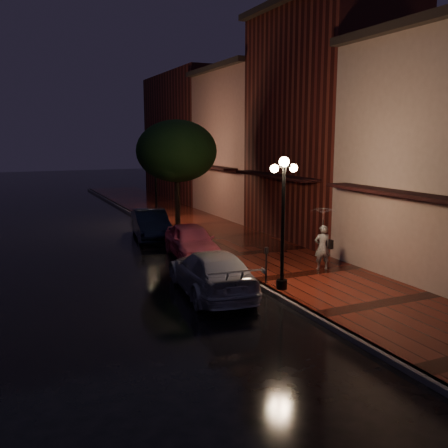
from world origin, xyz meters
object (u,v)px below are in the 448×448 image
street_tree (177,153)px  woman_with_umbrella (323,228)px  navy_car (151,224)px  streetlamp_near (283,215)px  pink_car (192,241)px  parking_meter (266,262)px  streetlamp_far (156,180)px  silver_car (212,272)px

street_tree → woman_with_umbrella: (2.38, -9.51, -2.53)m
street_tree → navy_car: size_ratio=1.30×
streetlamp_near → woman_with_umbrella: (2.64, 1.48, -0.88)m
street_tree → pink_car: bearing=-103.1°
pink_car → navy_car: bearing=101.2°
street_tree → parking_meter: bearing=-92.6°
navy_car → woman_with_umbrella: woman_with_umbrella is taller
streetlamp_far → woman_with_umbrella: streetlamp_far is taller
streetlamp_near → parking_meter: 1.83m
streetlamp_far → silver_car: streetlamp_far is taller
navy_car → silver_car: 9.57m
streetlamp_far → woman_with_umbrella: bearing=-78.1°
streetlamp_near → parking_meter: bearing=106.0°
woman_with_umbrella → parking_meter: 3.05m
parking_meter → silver_car: bearing=168.7°
streetlamp_far → parking_meter: bearing=-90.9°
streetlamp_near → street_tree: size_ratio=0.74×
woman_with_umbrella → pink_car: bearing=-32.6°
streetlamp_near → street_tree: street_tree is taller
streetlamp_far → silver_car: size_ratio=0.87×
street_tree → woman_with_umbrella: 10.13m
streetlamp_near → navy_car: streetlamp_near is taller
street_tree → streetlamp_far: bearing=94.9°
parking_meter → streetlamp_far: bearing=84.1°
streetlamp_far → navy_car: 4.24m
street_tree → silver_car: bearing=-103.2°
streetlamp_far → silver_car: (-2.11, -13.10, -1.88)m
streetlamp_far → navy_car: (-1.38, -3.55, -1.87)m
silver_car → parking_meter: silver_car is taller
navy_car → parking_meter: (1.18, -9.75, 0.19)m
woman_with_umbrella → parking_meter: bearing=33.1°
silver_car → parking_meter: 1.94m
streetlamp_near → navy_car: size_ratio=0.97×
streetlamp_near → woman_with_umbrella: 3.15m
pink_car → woman_with_umbrella: 5.71m
streetlamp_far → woman_with_umbrella: 12.83m
pink_car → silver_car: bearing=-97.5°
woman_with_umbrella → parking_meter: size_ratio=1.86×
street_tree → navy_car: bearing=-161.8°
streetlamp_near → parking_meter: size_ratio=3.38×
silver_car → pink_car: bearing=-97.4°
streetlamp_far → streetlamp_near: bearing=-90.0°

